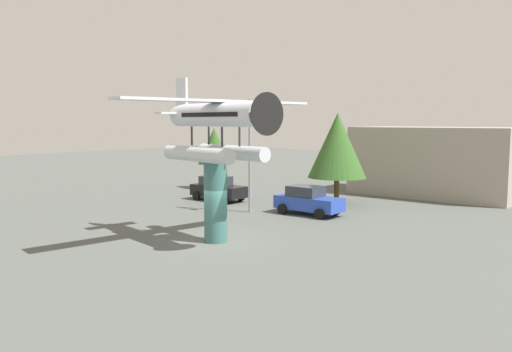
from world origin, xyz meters
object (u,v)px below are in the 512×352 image
floatplane_monument (217,125)px  car_near_black (218,188)px  streetlight_primary (253,146)px  display_pedestal (216,201)px  tree_east (337,145)px  storefront_building (436,161)px  tree_west (214,146)px  car_mid_blue (308,200)px

floatplane_monument → car_near_black: floatplane_monument is taller
floatplane_monument → car_near_black: bearing=143.4°
car_near_black → streetlight_primary: bearing=-22.9°
car_near_black → streetlight_primary: 6.44m
floatplane_monument → streetlight_primary: floatplane_monument is taller
display_pedestal → tree_east: size_ratio=0.62×
streetlight_primary → storefront_building: streetlight_primary is taller
streetlight_primary → storefront_building: bearing=67.9°
tree_east → display_pedestal: bearing=-84.2°
floatplane_monument → tree_west: (-13.92, 14.11, -1.95)m
tree_west → tree_east: size_ratio=0.82×
floatplane_monument → car_mid_blue: bearing=104.7°
streetlight_primary → tree_west: (-10.04, 6.90, -0.57)m
floatplane_monument → storefront_building: bearing=94.1°
display_pedestal → streetlight_primary: (-3.75, 7.18, 2.23)m
floatplane_monument → storefront_building: size_ratio=0.87×
car_mid_blue → tree_west: tree_west is taller
car_near_black → tree_east: bearing=28.0°
floatplane_monument → tree_west: bearing=144.2°
tree_west → storefront_building: bearing=26.2°
display_pedestal → streetlight_primary: bearing=117.6°
display_pedestal → floatplane_monument: floatplane_monument is taller
streetlight_primary → floatplane_monument: bearing=-61.7°
floatplane_monument → car_near_black: size_ratio=2.49×
car_near_black → tree_west: size_ratio=0.81×
car_mid_blue → storefront_building: storefront_building is taller
tree_west → tree_east: (12.45, -0.76, 0.47)m
car_near_black → streetlight_primary: size_ratio=0.59×
car_mid_blue → streetlight_primary: (-3.09, -1.62, 3.28)m
tree_east → storefront_building: bearing=67.4°
display_pedestal → storefront_building: storefront_building is taller
streetlight_primary → storefront_building: (6.01, 14.82, -1.54)m
storefront_building → tree_west: (-16.05, -7.91, 0.97)m
car_near_black → car_mid_blue: size_ratio=1.00×
tree_west → tree_east: tree_east is taller
tree_west → display_pedestal: bearing=-45.6°
floatplane_monument → tree_west: 19.92m
storefront_building → tree_east: 9.50m
streetlight_primary → tree_east: (2.40, 6.14, -0.09)m
display_pedestal → storefront_building: bearing=84.1°
floatplane_monument → streetlight_primary: 8.30m
display_pedestal → streetlight_primary: 8.41m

